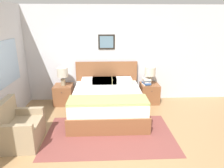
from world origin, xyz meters
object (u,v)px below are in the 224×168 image
object	(u,v)px
nightstand_near_window	(64,94)
nightstand_by_door	(149,93)
armchair	(20,129)
table_lamp_by_door	(150,73)
bed	(107,101)
table_lamp_near_window	(62,74)

from	to	relation	value
nightstand_near_window	nightstand_by_door	size ratio (longest dim) A/B	1.00
armchair	table_lamp_by_door	distance (m)	3.40
nightstand_by_door	table_lamp_by_door	bearing A→B (deg)	-130.63
bed	table_lamp_near_window	xyz separation A→B (m)	(-1.17, 0.67, 0.54)
nightstand_near_window	table_lamp_near_window	xyz separation A→B (m)	(0.01, -0.02, 0.60)
nightstand_near_window	nightstand_by_door	xyz separation A→B (m)	(2.37, 0.00, 0.00)
nightstand_by_door	nightstand_near_window	bearing A→B (deg)	180.00
bed	nightstand_near_window	bearing A→B (deg)	149.74
nightstand_near_window	table_lamp_near_window	size ratio (longest dim) A/B	1.10
table_lamp_near_window	table_lamp_by_door	world-z (taller)	same
nightstand_near_window	nightstand_by_door	bearing A→B (deg)	0.00
table_lamp_near_window	bed	bearing A→B (deg)	-29.88
armchair	nightstand_near_window	world-z (taller)	armchair
nightstand_by_door	table_lamp_by_door	world-z (taller)	table_lamp_by_door
bed	table_lamp_by_door	world-z (taller)	bed
armchair	table_lamp_near_window	distance (m)	1.99
bed	nightstand_by_door	distance (m)	1.37
table_lamp_near_window	nightstand_by_door	bearing A→B (deg)	0.43
armchair	table_lamp_by_door	xyz separation A→B (m)	(2.80, 1.84, 0.57)
bed	armchair	distance (m)	2.01
nightstand_near_window	armchair	bearing A→B (deg)	-103.63
table_lamp_by_door	nightstand_by_door	bearing A→B (deg)	49.37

